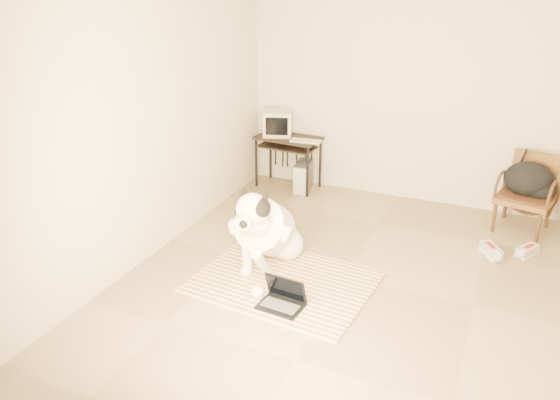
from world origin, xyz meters
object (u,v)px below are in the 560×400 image
Objects in this scene: crt_monitor at (278,123)px; laptop at (283,299)px; rattan_chair at (526,193)px; dog at (266,231)px; computer_desk at (288,145)px; pc_tower at (303,177)px; backpack at (531,181)px.

laptop is at bearing -65.50° from crt_monitor.
rattan_chair is at bearing -2.94° from crt_monitor.
dog reaches higher than rattan_chair.
rattan_chair reaches higher than computer_desk.
computer_desk is at bearing -16.16° from crt_monitor.
laptop is 3.19m from rattan_chair.
pc_tower is at bearing 178.39° from rattan_chair.
laptop is 0.47× the size of rattan_chair.
computer_desk reaches higher than laptop.
backpack is at bearing -2.11° from computer_desk.
computer_desk is 0.47m from pc_tower.
dog is 3.30× the size of laptop.
laptop is 0.88× the size of crt_monitor.
laptop is 0.93× the size of pc_tower.
crt_monitor reaches higher than computer_desk.
pc_tower is 2.73m from rattan_chair.
computer_desk is 2.98m from backpack.
laptop is 3.09m from crt_monitor.
crt_monitor is at bearing 168.23° from pc_tower.
rattan_chair is (2.72, -0.08, 0.24)m from pc_tower.
backpack is (2.35, 1.95, 0.19)m from dog.
laptop is at bearing -72.41° from pc_tower.
rattan_chair is 1.51× the size of backpack.
computer_desk is (-1.07, 2.67, 0.52)m from laptop.
pc_tower is at bearing 100.93° from dog.
backpack reaches higher than laptop.
backpack reaches higher than pc_tower.
crt_monitor is 3.16m from backpack.
crt_monitor reaches higher than laptop.
dog is 1.52× the size of computer_desk.
pc_tower is 0.77× the size of backpack.
backpack is (1.90, 2.56, 0.49)m from laptop.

